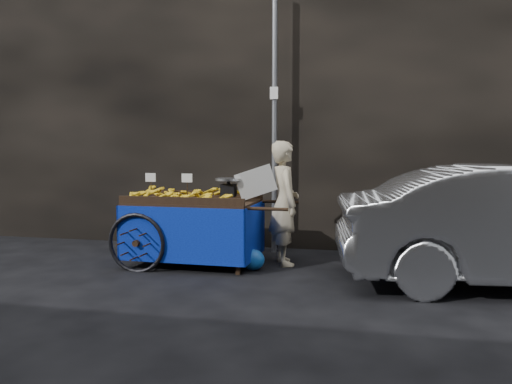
# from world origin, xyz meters

# --- Properties ---
(ground) EXTENTS (80.00, 80.00, 0.00)m
(ground) POSITION_xyz_m (0.00, 0.00, 0.00)
(ground) COLOR black
(ground) RESTS_ON ground
(building_wall) EXTENTS (13.50, 2.00, 5.00)m
(building_wall) POSITION_xyz_m (0.39, 2.60, 2.50)
(building_wall) COLOR black
(building_wall) RESTS_ON ground
(street_pole) EXTENTS (0.12, 0.10, 4.00)m
(street_pole) POSITION_xyz_m (0.30, 1.30, 2.01)
(street_pole) COLOR slate
(street_pole) RESTS_ON ground
(banana_cart) EXTENTS (2.36, 1.20, 1.27)m
(banana_cart) POSITION_xyz_m (-0.68, 0.27, 0.79)
(banana_cart) COLOR black
(banana_cart) RESTS_ON ground
(vendor) EXTENTS (0.95, 0.72, 1.68)m
(vendor) POSITION_xyz_m (0.58, 0.53, 0.84)
(vendor) COLOR tan
(vendor) RESTS_ON ground
(plastic_bag) EXTENTS (0.30, 0.24, 0.27)m
(plastic_bag) POSITION_xyz_m (0.24, 0.10, 0.14)
(plastic_bag) COLOR #1859B4
(plastic_bag) RESTS_ON ground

